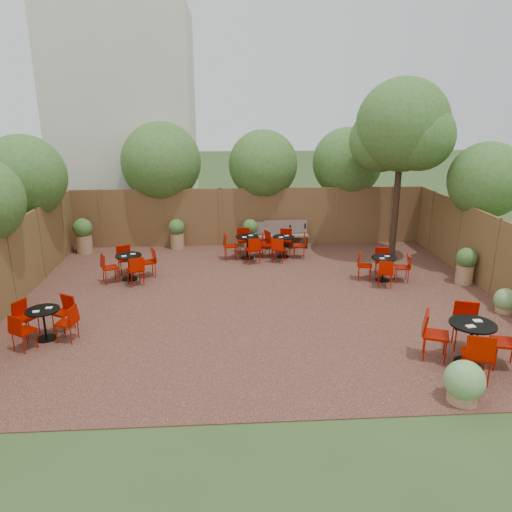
{
  "coord_description": "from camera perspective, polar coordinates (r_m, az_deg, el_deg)",
  "views": [
    {
      "loc": [
        -0.87,
        -11.46,
        4.76
      ],
      "look_at": [
        -0.08,
        0.5,
        1.0
      ],
      "focal_mm": 34.4,
      "sensor_mm": 36.0,
      "label": 1
    }
  ],
  "objects": [
    {
      "name": "ground",
      "position": [
        12.44,
        0.52,
        -5.08
      ],
      "size": [
        80.0,
        80.0,
        0.0
      ],
      "primitive_type": "plane",
      "color": "#354F23",
      "rests_on": "ground"
    },
    {
      "name": "courtyard_paving",
      "position": [
        12.44,
        0.52,
        -5.04
      ],
      "size": [
        12.0,
        10.0,
        0.02
      ],
      "primitive_type": "cube",
      "color": "#331914",
      "rests_on": "ground"
    },
    {
      "name": "fence_back",
      "position": [
        16.91,
        -0.73,
        4.56
      ],
      "size": [
        12.0,
        0.08,
        2.0
      ],
      "primitive_type": "cube",
      "color": "brown",
      "rests_on": "ground"
    },
    {
      "name": "fence_left",
      "position": [
        13.11,
        -26.62,
        -1.16
      ],
      "size": [
        0.08,
        10.0,
        2.0
      ],
      "primitive_type": "cube",
      "color": "brown",
      "rests_on": "ground"
    },
    {
      "name": "fence_right",
      "position": [
        13.88,
        26.07,
        -0.12
      ],
      "size": [
        0.08,
        10.0,
        2.0
      ],
      "primitive_type": "cube",
      "color": "brown",
      "rests_on": "ground"
    },
    {
      "name": "neighbour_building",
      "position": [
        19.81,
        -14.81,
        14.66
      ],
      "size": [
        5.0,
        4.0,
        8.0
      ],
      "primitive_type": "cube",
      "color": "beige",
      "rests_on": "ground"
    },
    {
      "name": "overhang_foliage",
      "position": [
        15.31,
        -5.9,
        9.64
      ],
      "size": [
        15.5,
        10.47,
        2.72
      ],
      "color": "#335F1E",
      "rests_on": "ground"
    },
    {
      "name": "courtyard_tree",
      "position": [
        15.63,
        16.62,
        13.79
      ],
      "size": [
        2.87,
        2.79,
        5.49
      ],
      "rotation": [
        0.0,
        0.0,
        0.03
      ],
      "color": "black",
      "rests_on": "courtyard_paving"
    },
    {
      "name": "park_bench_left",
      "position": [
        16.77,
        3.52,
        2.62
      ],
      "size": [
        1.48,
        0.5,
        0.91
      ],
      "rotation": [
        0.0,
        0.0,
        0.02
      ],
      "color": "brown",
      "rests_on": "courtyard_paving"
    },
    {
      "name": "park_bench_right",
      "position": [
        16.72,
        1.88,
        2.51
      ],
      "size": [
        1.39,
        0.45,
        0.86
      ],
      "rotation": [
        0.0,
        0.0,
        0.0
      ],
      "color": "brown",
      "rests_on": "courtyard_paving"
    },
    {
      "name": "bistro_tables",
      "position": [
        12.62,
        2.02,
        -2.58
      ],
      "size": [
        9.92,
        8.52,
        0.96
      ],
      "color": "black",
      "rests_on": "courtyard_paving"
    },
    {
      "name": "planters",
      "position": [
        15.72,
        -4.7,
        1.96
      ],
      "size": [
        11.73,
        4.49,
        1.15
      ],
      "color": "#96724B",
      "rests_on": "courtyard_paving"
    },
    {
      "name": "low_shrubs",
      "position": [
        10.17,
        26.42,
        -10.37
      ],
      "size": [
        3.29,
        4.06,
        0.72
      ],
      "color": "#96724B",
      "rests_on": "courtyard_paving"
    }
  ]
}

